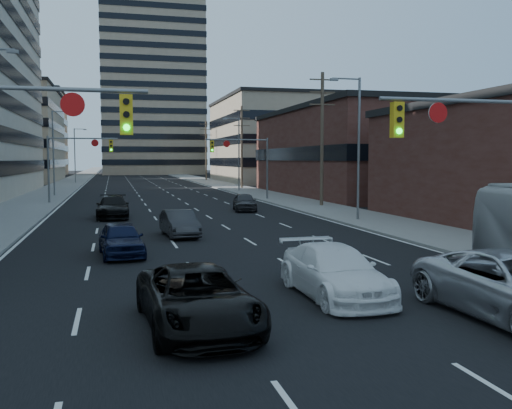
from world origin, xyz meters
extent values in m
plane|color=black|center=(0.00, 0.00, 0.00)|extent=(400.00, 400.00, 0.00)
cube|color=black|center=(0.00, 130.00, 0.01)|extent=(18.00, 300.00, 0.02)
cube|color=slate|center=(-11.50, 130.00, 0.07)|extent=(5.00, 300.00, 0.15)
cube|color=slate|center=(11.50, 130.00, 0.07)|extent=(5.00, 300.00, 0.15)
cube|color=#472119|center=(24.00, 50.00, 4.50)|extent=(20.00, 30.00, 9.00)
cube|color=gray|center=(25.00, 88.00, 7.00)|extent=(22.00, 28.00, 14.00)
cube|color=gray|center=(6.00, 150.00, 29.00)|extent=(26.00, 26.00, 58.00)
cube|color=#ADA089|center=(-28.00, 140.00, 10.00)|extent=(24.00, 24.00, 20.00)
cube|color=gray|center=(32.00, 130.00, 6.00)|extent=(22.00, 22.00, 12.00)
cylinder|color=slate|center=(-6.75, 8.00, 5.80)|extent=(6.50, 0.12, 0.12)
cube|color=gold|center=(-4.10, 8.00, 5.15)|extent=(0.35, 0.28, 1.10)
cylinder|color=black|center=(-4.10, 7.84, 5.50)|extent=(0.18, 0.06, 0.18)
cylinder|color=black|center=(-4.10, 7.84, 5.15)|extent=(0.18, 0.06, 0.18)
cylinder|color=#0CE526|center=(-4.10, 7.84, 4.80)|extent=(0.18, 0.06, 0.18)
cylinder|color=white|center=(-5.50, 7.97, 5.40)|extent=(0.64, 0.06, 0.64)
cylinder|color=slate|center=(6.75, 8.00, 5.80)|extent=(6.50, 0.12, 0.12)
cube|color=gold|center=(4.10, 8.00, 5.15)|extent=(0.35, 0.28, 1.10)
cylinder|color=black|center=(4.10, 7.84, 5.50)|extent=(0.18, 0.06, 0.18)
cylinder|color=black|center=(4.10, 7.84, 5.15)|extent=(0.18, 0.06, 0.18)
cylinder|color=#0CE526|center=(4.10, 7.84, 4.80)|extent=(0.18, 0.06, 0.18)
cylinder|color=white|center=(5.50, 7.97, 5.40)|extent=(0.64, 0.06, 0.64)
cylinder|color=slate|center=(-10.00, 45.00, 3.00)|extent=(0.18, 0.18, 6.00)
cylinder|color=slate|center=(-7.00, 45.00, 5.80)|extent=(6.00, 0.12, 0.12)
cube|color=gold|center=(-4.60, 45.00, 5.15)|extent=(0.35, 0.28, 1.10)
cylinder|color=black|center=(-4.60, 44.84, 5.50)|extent=(0.18, 0.06, 0.18)
cylinder|color=black|center=(-4.60, 44.84, 5.15)|extent=(0.18, 0.06, 0.18)
cylinder|color=#0CE526|center=(-4.60, 44.84, 4.80)|extent=(0.18, 0.06, 0.18)
cylinder|color=white|center=(-6.00, 44.97, 5.40)|extent=(0.64, 0.06, 0.64)
cylinder|color=slate|center=(10.00, 45.00, 3.00)|extent=(0.18, 0.18, 6.00)
cylinder|color=slate|center=(7.00, 45.00, 5.80)|extent=(6.00, 0.12, 0.12)
cube|color=gold|center=(4.60, 45.00, 5.15)|extent=(0.35, 0.28, 1.10)
cylinder|color=black|center=(4.60, 44.84, 5.50)|extent=(0.18, 0.06, 0.18)
cylinder|color=black|center=(4.60, 44.84, 5.15)|extent=(0.18, 0.06, 0.18)
cylinder|color=#0CE526|center=(4.60, 44.84, 4.80)|extent=(0.18, 0.06, 0.18)
cylinder|color=white|center=(6.00, 44.97, 5.40)|extent=(0.64, 0.06, 0.64)
cylinder|color=#4C3D2D|center=(12.20, 36.00, 5.50)|extent=(0.28, 0.28, 11.00)
cube|color=#4C3D2D|center=(12.20, 36.00, 10.40)|extent=(2.20, 0.10, 0.10)
cube|color=#4C3D2D|center=(12.20, 36.00, 9.40)|extent=(2.20, 0.10, 0.10)
cube|color=#4C3D2D|center=(12.20, 36.00, 8.40)|extent=(2.20, 0.10, 0.10)
cylinder|color=#4C3D2D|center=(12.20, 66.00, 5.50)|extent=(0.28, 0.28, 11.00)
cube|color=#4C3D2D|center=(12.20, 66.00, 10.40)|extent=(2.20, 0.10, 0.10)
cube|color=#4C3D2D|center=(12.20, 66.00, 9.40)|extent=(2.20, 0.10, 0.10)
cube|color=#4C3D2D|center=(12.20, 66.00, 8.40)|extent=(2.20, 0.10, 0.10)
cylinder|color=#4C3D2D|center=(12.20, 96.00, 5.50)|extent=(0.28, 0.28, 11.00)
cube|color=#4C3D2D|center=(12.20, 96.00, 10.40)|extent=(2.20, 0.10, 0.10)
cube|color=#4C3D2D|center=(12.20, 96.00, 9.40)|extent=(2.20, 0.10, 0.10)
cube|color=#4C3D2D|center=(12.20, 96.00, 8.40)|extent=(2.20, 0.10, 0.10)
cube|color=slate|center=(-8.80, 20.00, 8.82)|extent=(0.50, 0.22, 0.14)
cylinder|color=slate|center=(-10.50, 55.00, 4.50)|extent=(0.16, 0.16, 9.00)
cylinder|color=slate|center=(-9.60, 55.00, 8.90)|extent=(1.80, 0.10, 0.10)
cube|color=slate|center=(-8.80, 55.00, 8.82)|extent=(0.50, 0.22, 0.14)
cylinder|color=slate|center=(-10.50, 90.00, 4.50)|extent=(0.16, 0.16, 9.00)
cylinder|color=slate|center=(-9.60, 90.00, 8.90)|extent=(1.80, 0.10, 0.10)
cube|color=slate|center=(-8.80, 90.00, 8.82)|extent=(0.50, 0.22, 0.14)
cylinder|color=slate|center=(10.50, 25.00, 4.50)|extent=(0.16, 0.16, 9.00)
cylinder|color=slate|center=(9.60, 25.00, 8.90)|extent=(1.80, 0.10, 0.10)
cube|color=slate|center=(8.80, 25.00, 8.82)|extent=(0.50, 0.22, 0.14)
cylinder|color=slate|center=(10.50, 60.00, 4.50)|extent=(0.16, 0.16, 9.00)
cylinder|color=slate|center=(9.60, 60.00, 8.90)|extent=(1.80, 0.10, 0.10)
cube|color=slate|center=(8.80, 60.00, 8.82)|extent=(0.50, 0.22, 0.14)
imported|color=black|center=(-2.65, 4.70, 0.72)|extent=(2.65, 5.27, 1.43)
imported|color=white|center=(1.60, 6.81, 0.73)|extent=(2.16, 5.08, 1.46)
imported|color=black|center=(-4.21, 15.39, 0.70)|extent=(1.98, 4.23, 1.40)
imported|color=#2D2C2F|center=(-1.25, 20.68, 0.68)|extent=(1.76, 4.20, 1.35)
imported|color=black|center=(-4.53, 30.89, 0.75)|extent=(2.16, 5.19, 1.50)
imported|color=#303032|center=(5.20, 33.94, 0.69)|extent=(2.15, 4.23, 1.38)
camera|label=1|loc=(-4.49, -8.21, 3.93)|focal=40.00mm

